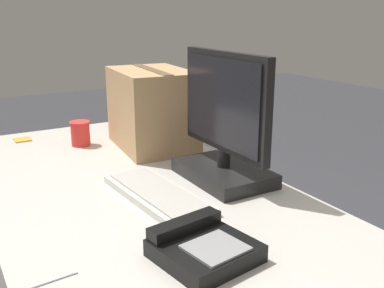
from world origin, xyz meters
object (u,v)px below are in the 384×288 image
Objects in this scene: desk_phone at (203,247)px; sticky_note_pad at (22,140)px; monitor at (224,134)px; paper_cup_left at (80,133)px; spoon at (35,286)px; keyboard at (157,194)px; cardboard_box at (152,109)px.

desk_phone is 3.36× the size of sticky_note_pad.
monitor is at bearing 131.71° from desk_phone.
spoon is at bearing -22.11° from paper_cup_left.
paper_cup_left reaches higher than keyboard.
keyboard reaches higher than sticky_note_pad.
keyboard reaches higher than spoon.
cardboard_box is 6.03× the size of sticky_note_pad.
keyboard is at bearing -24.19° from cardboard_box.
monitor reaches higher than keyboard.
keyboard is at bearing -150.61° from spoon.
monitor is at bearing -160.16° from spoon.
desk_phone is 1.26m from sticky_note_pad.
monitor is 6.34× the size of sticky_note_pad.
spoon is at bearing -39.37° from cardboard_box.
desk_phone is 2.27× the size of paper_cup_left.
keyboard is at bearing 2.95° from paper_cup_left.
cardboard_box is at bearing 57.16° from paper_cup_left.
monitor is 1.00m from sticky_note_pad.
paper_cup_left is (-1.04, 0.03, 0.03)m from desk_phone.
paper_cup_left reaches higher than sticky_note_pad.
sticky_note_pad is (-0.21, -0.20, -0.05)m from paper_cup_left.
keyboard is 6.24× the size of sticky_note_pad.
paper_cup_left is 0.76× the size of spoon.
cardboard_box reaches higher than sticky_note_pad.
monitor is 4.28× the size of paper_cup_left.
cardboard_box is at bearing -134.37° from spoon.
paper_cup_left reaches higher than spoon.
monitor is at bearing 30.73° from sticky_note_pad.
monitor reaches higher than desk_phone.
spoon is at bearing -9.10° from sticky_note_pad.
cardboard_box is (-0.50, 0.23, 0.15)m from keyboard.
keyboard is 0.91m from sticky_note_pad.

